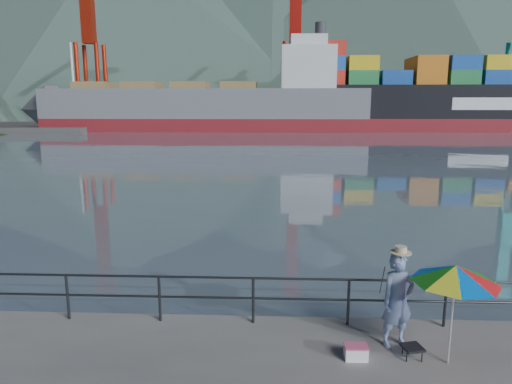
{
  "coord_description": "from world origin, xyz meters",
  "views": [
    {
      "loc": [
        1.45,
        -7.3,
        4.6
      ],
      "look_at": [
        0.88,
        6.0,
        2.0
      ],
      "focal_mm": 32.0,
      "sensor_mm": 36.0,
      "label": 1
    }
  ],
  "objects_px": {
    "beach_umbrella": "(456,274)",
    "container_ship": "(480,96)",
    "fisherman": "(398,300)",
    "cooler_bag": "(356,353)",
    "bulk_carrier": "(217,106)"
  },
  "relations": [
    {
      "from": "beach_umbrella",
      "to": "container_ship",
      "type": "height_order",
      "value": "container_ship"
    },
    {
      "from": "fisherman",
      "to": "cooler_bag",
      "type": "bearing_deg",
      "value": -166.91
    },
    {
      "from": "cooler_bag",
      "to": "container_ship",
      "type": "height_order",
      "value": "container_ship"
    },
    {
      "from": "container_ship",
      "to": "beach_umbrella",
      "type": "bearing_deg",
      "value": -113.35
    },
    {
      "from": "beach_umbrella",
      "to": "cooler_bag",
      "type": "distance_m",
      "value": 2.27
    },
    {
      "from": "beach_umbrella",
      "to": "container_ship",
      "type": "relative_size",
      "value": 0.03
    },
    {
      "from": "bulk_carrier",
      "to": "container_ship",
      "type": "height_order",
      "value": "container_ship"
    },
    {
      "from": "fisherman",
      "to": "cooler_bag",
      "type": "distance_m",
      "value": 1.28
    },
    {
      "from": "fisherman",
      "to": "container_ship",
      "type": "distance_m",
      "value": 82.16
    },
    {
      "from": "fisherman",
      "to": "bulk_carrier",
      "type": "relative_size",
      "value": 0.03
    },
    {
      "from": "fisherman",
      "to": "beach_umbrella",
      "type": "bearing_deg",
      "value": -55.94
    },
    {
      "from": "beach_umbrella",
      "to": "container_ship",
      "type": "bearing_deg",
      "value": 66.65
    },
    {
      "from": "cooler_bag",
      "to": "bulk_carrier",
      "type": "distance_m",
      "value": 74.64
    },
    {
      "from": "fisherman",
      "to": "beach_umbrella",
      "type": "distance_m",
      "value": 1.26
    },
    {
      "from": "bulk_carrier",
      "to": "container_ship",
      "type": "xyz_separation_m",
      "value": [
        46.16,
        1.86,
        1.75
      ]
    }
  ]
}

